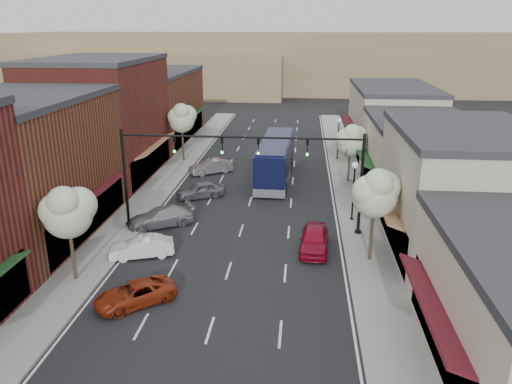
% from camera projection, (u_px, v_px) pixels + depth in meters
% --- Properties ---
extents(ground, '(160.00, 160.00, 0.00)m').
position_uv_depth(ground, '(223.00, 288.00, 27.10)').
color(ground, black).
rests_on(ground, ground).
extents(sidewalk_left, '(2.80, 73.00, 0.15)m').
position_uv_depth(sidewalk_left, '(164.00, 181.00, 45.28)').
color(sidewalk_left, gray).
rests_on(sidewalk_left, ground).
extents(sidewalk_right, '(2.80, 73.00, 0.15)m').
position_uv_depth(sidewalk_right, '(350.00, 187.00, 43.79)').
color(sidewalk_right, gray).
rests_on(sidewalk_right, ground).
extents(curb_left, '(0.25, 73.00, 0.17)m').
position_uv_depth(curb_left, '(179.00, 182.00, 45.16)').
color(curb_left, gray).
rests_on(curb_left, ground).
extents(curb_right, '(0.25, 73.00, 0.17)m').
position_uv_depth(curb_right, '(334.00, 186.00, 43.91)').
color(curb_right, gray).
rests_on(curb_right, ground).
extents(bldg_left_midnear, '(10.14, 14.10, 9.40)m').
position_uv_depth(bldg_left_midnear, '(21.00, 169.00, 32.55)').
color(bldg_left_midnear, brown).
rests_on(bldg_left_midnear, ground).
extents(bldg_left_midfar, '(10.14, 14.10, 10.90)m').
position_uv_depth(bldg_left_midfar, '(102.00, 119.00, 45.53)').
color(bldg_left_midfar, maroon).
rests_on(bldg_left_midfar, ground).
extents(bldg_left_far, '(10.14, 18.10, 8.40)m').
position_uv_depth(bldg_left_far, '(153.00, 106.00, 61.02)').
color(bldg_left_far, brown).
rests_on(bldg_left_far, ground).
extents(bldg_right_midnear, '(9.14, 12.10, 7.90)m').
position_uv_depth(bldg_right_midnear, '(460.00, 192.00, 30.30)').
color(bldg_right_midnear, '#BBB3A0').
rests_on(bldg_right_midnear, ground).
extents(bldg_right_midfar, '(9.14, 12.10, 6.40)m').
position_uv_depth(bldg_right_midfar, '(417.00, 155.00, 41.86)').
color(bldg_right_midfar, beige).
rests_on(bldg_right_midfar, ground).
extents(bldg_right_far, '(9.14, 16.10, 7.40)m').
position_uv_depth(bldg_right_far, '(391.00, 120.00, 54.92)').
color(bldg_right_far, '#BBB3A0').
rests_on(bldg_right_far, ground).
extents(hill_far, '(120.00, 30.00, 12.00)m').
position_uv_depth(hill_far, '(286.00, 61.00, 110.15)').
color(hill_far, '#7A6647').
rests_on(hill_far, ground).
extents(hill_near, '(50.00, 20.00, 8.00)m').
position_uv_depth(hill_near, '(161.00, 75.00, 101.68)').
color(hill_near, '#7A6647').
rests_on(hill_near, ground).
extents(signal_mast_right, '(8.22, 0.46, 7.00)m').
position_uv_depth(signal_mast_right, '(325.00, 169.00, 32.68)').
color(signal_mast_right, black).
rests_on(signal_mast_right, ground).
extents(signal_mast_left, '(8.22, 0.46, 7.00)m').
position_uv_depth(signal_mast_left, '(158.00, 164.00, 33.68)').
color(signal_mast_left, black).
rests_on(signal_mast_left, ground).
extents(tree_right_near, '(2.85, 2.65, 5.95)m').
position_uv_depth(tree_right_near, '(376.00, 192.00, 28.66)').
color(tree_right_near, '#47382B').
rests_on(tree_right_near, ground).
extents(tree_right_far, '(2.85, 2.65, 5.43)m').
position_uv_depth(tree_right_far, '(351.00, 139.00, 43.91)').
color(tree_right_far, '#47382B').
rests_on(tree_right_far, ground).
extents(tree_left_near, '(2.85, 2.65, 5.69)m').
position_uv_depth(tree_left_near, '(68.00, 210.00, 26.44)').
color(tree_left_near, '#47382B').
rests_on(tree_left_near, ground).
extents(tree_left_far, '(2.85, 2.65, 6.13)m').
position_uv_depth(tree_left_far, '(182.00, 118.00, 50.86)').
color(tree_left_far, '#47382B').
rests_on(tree_left_far, ground).
extents(lamp_post_near, '(0.44, 0.44, 4.44)m').
position_uv_depth(lamp_post_near, '(354.00, 182.00, 35.36)').
color(lamp_post_near, black).
rests_on(lamp_post_near, ground).
extents(lamp_post_far, '(0.44, 0.44, 4.44)m').
position_uv_depth(lamp_post_far, '(339.00, 132.00, 51.88)').
color(lamp_post_far, black).
rests_on(lamp_post_far, ground).
extents(coach_bus, '(3.04, 12.17, 3.70)m').
position_uv_depth(coach_bus, '(276.00, 159.00, 45.71)').
color(coach_bus, black).
rests_on(coach_bus, ground).
extents(red_hatchback, '(2.05, 4.49, 1.50)m').
position_uv_depth(red_hatchback, '(314.00, 239.00, 31.36)').
color(red_hatchback, maroon).
rests_on(red_hatchback, ground).
extents(parked_car_a, '(4.40, 4.09, 1.15)m').
position_uv_depth(parked_car_a, '(135.00, 294.00, 25.36)').
color(parked_car_a, maroon).
rests_on(parked_car_a, ground).
extents(parked_car_b, '(4.11, 2.50, 1.28)m').
position_uv_depth(parked_car_b, '(142.00, 247.00, 30.53)').
color(parked_car_b, white).
rests_on(parked_car_b, ground).
extents(parked_car_c, '(4.99, 3.84, 1.35)m').
position_uv_depth(parked_car_c, '(161.00, 217.00, 35.25)').
color(parked_car_c, '#96979B').
rests_on(parked_car_c, ground).
extents(parked_car_d, '(4.24, 3.33, 1.35)m').
position_uv_depth(parked_car_d, '(200.00, 190.00, 41.02)').
color(parked_car_d, '#5C5F64').
rests_on(parked_car_d, ground).
extents(parked_car_e, '(4.28, 3.52, 1.37)m').
position_uv_depth(parked_car_e, '(211.00, 167.00, 47.77)').
color(parked_car_e, gray).
rests_on(parked_car_e, ground).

